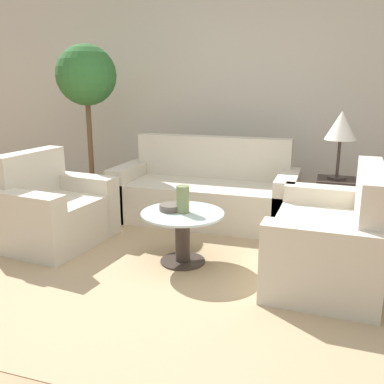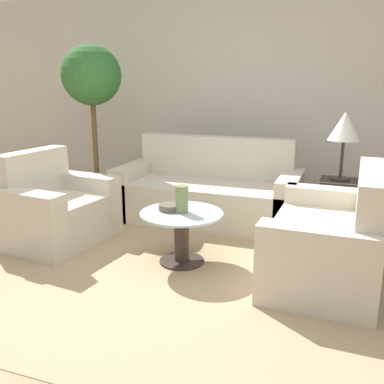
{
  "view_description": "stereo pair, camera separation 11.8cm",
  "coord_description": "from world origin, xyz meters",
  "px_view_note": "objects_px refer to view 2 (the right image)",
  "views": [
    {
      "loc": [
        1.12,
        -2.44,
        1.48
      ],
      "look_at": [
        0.02,
        0.96,
        0.55
      ],
      "focal_mm": 40.0,
      "sensor_mm": 36.0,
      "label": 1
    },
    {
      "loc": [
        1.24,
        -2.4,
        1.48
      ],
      "look_at": [
        0.02,
        0.96,
        0.55
      ],
      "focal_mm": 40.0,
      "sensor_mm": 36.0,
      "label": 2
    }
  ],
  "objects_px": {
    "sofa_main": "(209,194)",
    "potted_plant": "(92,92)",
    "armchair": "(54,212)",
    "table_lamp": "(345,128)",
    "vase": "(182,199)",
    "bowl": "(170,207)",
    "loveseat": "(333,243)",
    "coffee_table": "(182,230)"
  },
  "relations": [
    {
      "from": "loveseat",
      "to": "vase",
      "type": "bearing_deg",
      "value": -82.1
    },
    {
      "from": "coffee_table",
      "to": "vase",
      "type": "distance_m",
      "value": 0.27
    },
    {
      "from": "loveseat",
      "to": "bowl",
      "type": "bearing_deg",
      "value": -83.52
    },
    {
      "from": "coffee_table",
      "to": "armchair",
      "type": "bearing_deg",
      "value": 176.56
    },
    {
      "from": "armchair",
      "to": "loveseat",
      "type": "height_order",
      "value": "loveseat"
    },
    {
      "from": "loveseat",
      "to": "bowl",
      "type": "relative_size",
      "value": 7.0
    },
    {
      "from": "loveseat",
      "to": "vase",
      "type": "distance_m",
      "value": 1.22
    },
    {
      "from": "table_lamp",
      "to": "vase",
      "type": "relative_size",
      "value": 2.99
    },
    {
      "from": "coffee_table",
      "to": "potted_plant",
      "type": "xyz_separation_m",
      "value": [
        -1.62,
        1.31,
        1.08
      ]
    },
    {
      "from": "armchair",
      "to": "table_lamp",
      "type": "bearing_deg",
      "value": -59.22
    },
    {
      "from": "vase",
      "to": "bowl",
      "type": "relative_size",
      "value": 1.15
    },
    {
      "from": "sofa_main",
      "to": "bowl",
      "type": "relative_size",
      "value": 10.07
    },
    {
      "from": "coffee_table",
      "to": "table_lamp",
      "type": "distance_m",
      "value": 1.87
    },
    {
      "from": "table_lamp",
      "to": "vase",
      "type": "xyz_separation_m",
      "value": [
        -1.19,
        -1.22,
        -0.5
      ]
    },
    {
      "from": "table_lamp",
      "to": "vase",
      "type": "height_order",
      "value": "table_lamp"
    },
    {
      "from": "loveseat",
      "to": "bowl",
      "type": "xyz_separation_m",
      "value": [
        -1.3,
        -0.11,
        0.18
      ]
    },
    {
      "from": "bowl",
      "to": "vase",
      "type": "bearing_deg",
      "value": -10.3
    },
    {
      "from": "sofa_main",
      "to": "potted_plant",
      "type": "distance_m",
      "value": 1.83
    },
    {
      "from": "loveseat",
      "to": "potted_plant",
      "type": "distance_m",
      "value": 3.23
    },
    {
      "from": "sofa_main",
      "to": "vase",
      "type": "distance_m",
      "value": 1.24
    },
    {
      "from": "table_lamp",
      "to": "vase",
      "type": "bearing_deg",
      "value": -134.29
    },
    {
      "from": "table_lamp",
      "to": "potted_plant",
      "type": "relative_size",
      "value": 0.35
    },
    {
      "from": "potted_plant",
      "to": "bowl",
      "type": "distance_m",
      "value": 2.18
    },
    {
      "from": "bowl",
      "to": "armchair",
      "type": "bearing_deg",
      "value": 177.24
    },
    {
      "from": "armchair",
      "to": "potted_plant",
      "type": "relative_size",
      "value": 0.55
    },
    {
      "from": "armchair",
      "to": "potted_plant",
      "type": "height_order",
      "value": "potted_plant"
    },
    {
      "from": "coffee_table",
      "to": "vase",
      "type": "relative_size",
      "value": 3.08
    },
    {
      "from": "table_lamp",
      "to": "potted_plant",
      "type": "bearing_deg",
      "value": 178.15
    },
    {
      "from": "sofa_main",
      "to": "table_lamp",
      "type": "height_order",
      "value": "table_lamp"
    },
    {
      "from": "armchair",
      "to": "vase",
      "type": "bearing_deg",
      "value": -86.97
    },
    {
      "from": "armchair",
      "to": "bowl",
      "type": "height_order",
      "value": "armchair"
    },
    {
      "from": "loveseat",
      "to": "coffee_table",
      "type": "relative_size",
      "value": 1.98
    },
    {
      "from": "armchair",
      "to": "sofa_main",
      "type": "bearing_deg",
      "value": -40.06
    },
    {
      "from": "armchair",
      "to": "table_lamp",
      "type": "height_order",
      "value": "table_lamp"
    },
    {
      "from": "armchair",
      "to": "loveseat",
      "type": "distance_m",
      "value": 2.51
    },
    {
      "from": "table_lamp",
      "to": "bowl",
      "type": "height_order",
      "value": "table_lamp"
    },
    {
      "from": "potted_plant",
      "to": "bowl",
      "type": "height_order",
      "value": "potted_plant"
    },
    {
      "from": "coffee_table",
      "to": "table_lamp",
      "type": "relative_size",
      "value": 1.03
    },
    {
      "from": "table_lamp",
      "to": "coffee_table",
      "type": "bearing_deg",
      "value": -134.33
    },
    {
      "from": "coffee_table",
      "to": "vase",
      "type": "height_order",
      "value": "vase"
    },
    {
      "from": "sofa_main",
      "to": "potted_plant",
      "type": "bearing_deg",
      "value": 175.86
    },
    {
      "from": "armchair",
      "to": "potted_plant",
      "type": "bearing_deg",
      "value": 20.13
    }
  ]
}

